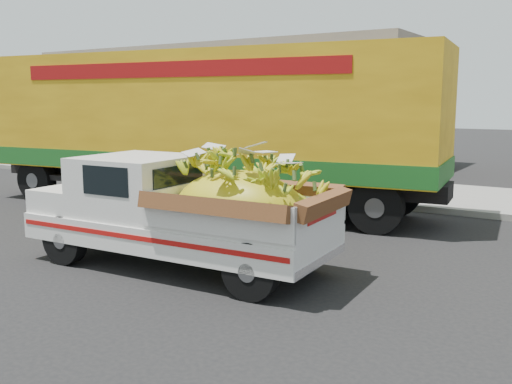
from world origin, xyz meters
The scene contains 6 objects.
ground centered at (0.00, 0.00, 0.00)m, with size 100.00×100.00×0.00m, color black.
curb centered at (0.00, 6.36, 0.07)m, with size 60.00×0.25×0.15m, color gray.
sidewalk centered at (0.00, 8.46, 0.07)m, with size 60.00×4.00×0.14m, color gray.
building_left centered at (-8.00, 14.36, 2.50)m, with size 18.00×6.00×5.00m, color gray.
pickup_truck centered at (1.89, -0.41, 0.94)m, with size 5.11×2.10×1.76m.
semi_trailer centered at (-1.39, 3.91, 2.12)m, with size 12.04×3.97×3.80m.
Camera 1 is at (7.35, -7.29, 2.66)m, focal length 40.00 mm.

